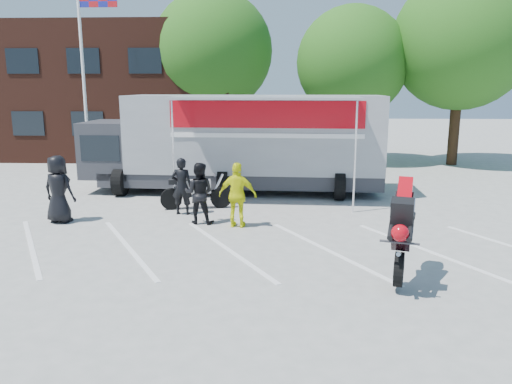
# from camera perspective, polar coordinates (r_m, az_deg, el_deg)

# --- Properties ---
(ground) EXTENTS (100.00, 100.00, 0.00)m
(ground) POSITION_cam_1_polar(r_m,az_deg,el_deg) (11.14, -4.91, -8.10)
(ground) COLOR #A6A6A1
(ground) RESTS_ON ground
(parking_bay_lines) EXTENTS (18.09, 13.33, 0.01)m
(parking_bay_lines) POSITION_cam_1_polar(r_m,az_deg,el_deg) (12.08, -4.30, -6.44)
(parking_bay_lines) COLOR white
(parking_bay_lines) RESTS_ON ground
(office_building) EXTENTS (18.00, 8.00, 7.00)m
(office_building) POSITION_cam_1_polar(r_m,az_deg,el_deg) (30.58, -19.71, 10.74)
(office_building) COLOR #452016
(office_building) RESTS_ON ground
(flagpole) EXTENTS (1.61, 0.12, 8.00)m
(flagpole) POSITION_cam_1_polar(r_m,az_deg,el_deg) (21.79, -18.63, 14.66)
(flagpole) COLOR white
(flagpole) RESTS_ON ground
(tree_left) EXTENTS (6.12, 6.12, 8.64)m
(tree_left) POSITION_cam_1_polar(r_m,az_deg,el_deg) (26.64, -4.98, 15.74)
(tree_left) COLOR #382314
(tree_left) RESTS_ON ground
(tree_mid) EXTENTS (5.44, 5.44, 7.68)m
(tree_mid) POSITION_cam_1_polar(r_m,az_deg,el_deg) (25.65, 10.95, 14.33)
(tree_mid) COLOR #382314
(tree_mid) RESTS_ON ground
(tree_right) EXTENTS (6.46, 6.46, 9.12)m
(tree_right) POSITION_cam_1_polar(r_m,az_deg,el_deg) (26.39, 22.42, 15.62)
(tree_right) COLOR #382314
(tree_right) RESTS_ON ground
(transporter_truck) EXTENTS (11.22, 5.78, 3.50)m
(transporter_truck) POSITION_cam_1_polar(r_m,az_deg,el_deg) (18.44, -1.69, 0.06)
(transporter_truck) COLOR #95989D
(transporter_truck) RESTS_ON ground
(parked_motorcycle) EXTENTS (2.39, 1.17, 1.20)m
(parked_motorcycle) POSITION_cam_1_polar(r_m,az_deg,el_deg) (15.99, -6.82, -1.90)
(parked_motorcycle) COLOR silver
(parked_motorcycle) RESTS_ON ground
(stunt_bike_rider) EXTENTS (1.40, 2.08, 2.23)m
(stunt_bike_rider) POSITION_cam_1_polar(r_m,az_deg,el_deg) (10.78, 16.14, -9.25)
(stunt_bike_rider) COLOR black
(stunt_bike_rider) RESTS_ON ground
(spectator_leather_a) EXTENTS (1.07, 0.84, 1.93)m
(spectator_leather_a) POSITION_cam_1_polar(r_m,az_deg,el_deg) (15.17, -21.64, 0.30)
(spectator_leather_a) COLOR black
(spectator_leather_a) RESTS_ON ground
(spectator_leather_b) EXTENTS (0.66, 0.46, 1.73)m
(spectator_leather_b) POSITION_cam_1_polar(r_m,az_deg,el_deg) (15.18, -8.48, 0.66)
(spectator_leather_b) COLOR black
(spectator_leather_b) RESTS_ON ground
(spectator_leather_c) EXTENTS (0.90, 0.73, 1.74)m
(spectator_leather_c) POSITION_cam_1_polar(r_m,az_deg,el_deg) (14.11, -6.53, -0.14)
(spectator_leather_c) COLOR black
(spectator_leather_c) RESTS_ON ground
(spectator_hivis) EXTENTS (1.11, 0.60, 1.80)m
(spectator_hivis) POSITION_cam_1_polar(r_m,az_deg,el_deg) (13.64, -2.11, -0.36)
(spectator_hivis) COLOR #E8EF0C
(spectator_hivis) RESTS_ON ground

